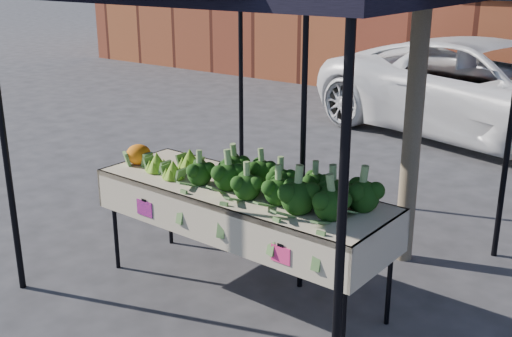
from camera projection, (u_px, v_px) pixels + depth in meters
name	position (u px, v px, depth m)	size (l,w,h in m)	color
ground	(211.00, 289.00, 5.08)	(90.00, 90.00, 0.00)	#2A2A2C
table	(241.00, 242.00, 4.87)	(2.42, 0.86, 0.90)	#BDB094
canopy	(272.00, 115.00, 4.95)	(3.16, 3.16, 2.74)	black
broccoli_heap	(277.00, 177.00, 4.52)	(1.50, 0.60, 0.29)	black
romanesco_cluster	(174.00, 158.00, 5.06)	(0.45, 0.49, 0.22)	#74A62B
cauliflower_pair	(138.00, 153.00, 5.26)	(0.22, 0.22, 0.20)	orange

